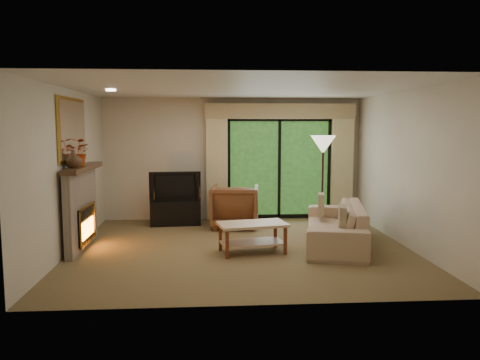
{
  "coord_description": "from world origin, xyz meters",
  "views": [
    {
      "loc": [
        -0.54,
        -7.55,
        2.01
      ],
      "look_at": [
        0.0,
        0.3,
        1.1
      ],
      "focal_mm": 35.0,
      "sensor_mm": 36.0,
      "label": 1
    }
  ],
  "objects": [
    {
      "name": "sliding_door",
      "position": [
        1.0,
        2.45,
        1.1
      ],
      "size": [
        2.26,
        0.1,
        2.16
      ],
      "primitive_type": null,
      "color": "black",
      "rests_on": "floor"
    },
    {
      "name": "armchair",
      "position": [
        -0.01,
        1.61,
        0.43
      ],
      "size": [
        1.02,
        1.04,
        0.85
      ],
      "primitive_type": "imported",
      "rotation": [
        0.0,
        0.0,
        3.01
      ],
      "color": "brown",
      "rests_on": "floor"
    },
    {
      "name": "pillow_near",
      "position": [
        1.53,
        -0.57,
        0.58
      ],
      "size": [
        0.19,
        0.42,
        0.4
      ],
      "primitive_type": "cube",
      "rotation": [
        0.0,
        0.0,
        -0.23
      ],
      "color": "#52322B",
      "rests_on": "sofa"
    },
    {
      "name": "media_console",
      "position": [
        -1.21,
        1.95,
        0.25
      ],
      "size": [
        1.04,
        0.53,
        0.51
      ],
      "primitive_type": "cube",
      "rotation": [
        0.0,
        0.0,
        0.08
      ],
      "color": "black",
      "rests_on": "floor"
    },
    {
      "name": "branches",
      "position": [
        -2.61,
        0.14,
        1.59
      ],
      "size": [
        0.49,
        0.46,
        0.44
      ],
      "primitive_type": "imported",
      "rotation": [
        0.0,
        0.0,
        -0.33
      ],
      "color": "#97310A",
      "rests_on": "fireplace"
    },
    {
      "name": "mirror",
      "position": [
        -2.71,
        0.2,
        1.95
      ],
      "size": [
        0.07,
        1.45,
        1.02
      ],
      "primitive_type": null,
      "color": "#BA8E2F",
      "rests_on": "wall_left"
    },
    {
      "name": "fireplace",
      "position": [
        -2.63,
        0.2,
        0.69
      ],
      "size": [
        0.24,
        1.7,
        1.37
      ],
      "primitive_type": null,
      "color": "gray",
      "rests_on": "floor"
    },
    {
      "name": "wall_front",
      "position": [
        0.0,
        -2.5,
        1.3
      ],
      "size": [
        5.0,
        0.0,
        5.0
      ],
      "primitive_type": "plane",
      "rotation": [
        -1.57,
        0.0,
        0.0
      ],
      "color": "beige",
      "rests_on": "ground"
    },
    {
      "name": "curtain_left",
      "position": [
        -0.35,
        2.34,
        1.2
      ],
      "size": [
        0.45,
        0.18,
        2.35
      ],
      "primitive_type": "cube",
      "color": "#CCBB86",
      "rests_on": "floor"
    },
    {
      "name": "tv",
      "position": [
        -1.21,
        1.95,
        0.8
      ],
      "size": [
        1.04,
        0.21,
        0.59
      ],
      "primitive_type": "imported",
      "rotation": [
        0.0,
        0.0,
        0.08
      ],
      "color": "black",
      "rests_on": "media_console"
    },
    {
      "name": "wall_back",
      "position": [
        0.0,
        2.5,
        1.3
      ],
      "size": [
        5.0,
        0.0,
        5.0
      ],
      "primitive_type": "plane",
      "rotation": [
        1.57,
        0.0,
        0.0
      ],
      "color": "beige",
      "rests_on": "ground"
    },
    {
      "name": "wall_right",
      "position": [
        2.75,
        0.0,
        1.3
      ],
      "size": [
        0.0,
        5.0,
        5.0
      ],
      "primitive_type": "plane",
      "rotation": [
        1.57,
        0.0,
        -1.57
      ],
      "color": "beige",
      "rests_on": "ground"
    },
    {
      "name": "floor_lamp",
      "position": [
        1.71,
        1.45,
        0.91
      ],
      "size": [
        0.58,
        0.58,
        1.83
      ],
      "primitive_type": null,
      "rotation": [
        0.0,
        0.0,
        0.2
      ],
      "color": "white",
      "rests_on": "floor"
    },
    {
      "name": "sofa",
      "position": [
        1.61,
        0.12,
        0.35
      ],
      "size": [
        1.44,
        2.52,
        0.69
      ],
      "primitive_type": "imported",
      "rotation": [
        0.0,
        0.0,
        -1.8
      ],
      "color": "tan",
      "rests_on": "floor"
    },
    {
      "name": "wall_left",
      "position": [
        -2.75,
        0.0,
        1.3
      ],
      "size": [
        0.0,
        5.0,
        5.0
      ],
      "primitive_type": "plane",
      "rotation": [
        1.57,
        0.0,
        1.57
      ],
      "color": "beige",
      "rests_on": "ground"
    },
    {
      "name": "coffee_table",
      "position": [
        0.16,
        -0.29,
        0.24
      ],
      "size": [
        1.16,
        0.78,
        0.48
      ],
      "primitive_type": null,
      "rotation": [
        0.0,
        0.0,
        0.19
      ],
      "color": "tan",
      "rests_on": "floor"
    },
    {
      "name": "cornice",
      "position": [
        1.0,
        2.36,
        2.32
      ],
      "size": [
        3.2,
        0.24,
        0.32
      ],
      "primitive_type": "cube",
      "color": "tan",
      "rests_on": "wall_back"
    },
    {
      "name": "pillow_far",
      "position": [
        1.53,
        0.8,
        0.58
      ],
      "size": [
        0.19,
        0.41,
        0.4
      ],
      "primitive_type": "cube",
      "rotation": [
        0.0,
        0.0,
        -0.23
      ],
      "color": "#52322B",
      "rests_on": "sofa"
    },
    {
      "name": "vase",
      "position": [
        -2.61,
        -0.22,
        1.51
      ],
      "size": [
        0.33,
        0.33,
        0.28
      ],
      "primitive_type": "imported",
      "rotation": [
        0.0,
        0.0,
        -0.26
      ],
      "color": "#452E1D",
      "rests_on": "fireplace"
    },
    {
      "name": "curtain_right",
      "position": [
        2.35,
        2.34,
        1.2
      ],
      "size": [
        0.45,
        0.18,
        2.35
      ],
      "primitive_type": "cube",
      "color": "#CCBB86",
      "rests_on": "floor"
    },
    {
      "name": "ceiling",
      "position": [
        0.0,
        0.0,
        2.6
      ],
      "size": [
        5.5,
        5.5,
        0.0
      ],
      "primitive_type": "plane",
      "rotation": [
        3.14,
        0.0,
        0.0
      ],
      "color": "silver",
      "rests_on": "ground"
    },
    {
      "name": "floor",
      "position": [
        0.0,
        0.0,
        0.0
      ],
      "size": [
        5.5,
        5.5,
        0.0
      ],
      "primitive_type": "plane",
      "color": "brown",
      "rests_on": "ground"
    }
  ]
}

